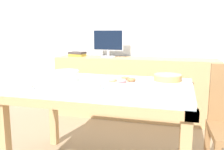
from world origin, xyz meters
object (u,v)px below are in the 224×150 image
at_px(plate_stack, 66,76).
at_px(tealight_near_cakes, 83,75).
at_px(tealight_centre, 100,87).
at_px(cake_chocolate_round, 168,79).
at_px(book_stack, 77,54).
at_px(computer_monitor, 108,43).
at_px(pastry_platter, 122,81).
at_px(tealight_near_front, 32,88).

bearing_deg(plate_stack, tealight_near_cakes, 76.39).
relative_size(plate_stack, tealight_centre, 5.25).
xyz_separation_m(cake_chocolate_round, tealight_centre, (-0.46, -0.39, -0.02)).
bearing_deg(cake_chocolate_round, tealight_near_cakes, 177.00).
xyz_separation_m(book_stack, plate_stack, (0.50, -1.40, -0.05)).
bearing_deg(book_stack, computer_monitor, -0.17).
bearing_deg(book_stack, pastry_platter, -54.09).
distance_m(pastry_platter, tealight_near_front, 0.70).
height_order(tealight_centre, tealight_near_front, same).
height_order(book_stack, tealight_near_front, book_stack).
bearing_deg(cake_chocolate_round, tealight_near_front, -150.61).
xyz_separation_m(book_stack, tealight_near_front, (0.39, -1.74, -0.08)).
relative_size(pastry_platter, tealight_near_cakes, 7.97).
height_order(computer_monitor, tealight_centre, computer_monitor).
height_order(computer_monitor, book_stack, computer_monitor).
bearing_deg(tealight_near_cakes, tealight_centre, -53.87).
bearing_deg(book_stack, tealight_near_cakes, -64.48).
bearing_deg(computer_monitor, tealight_near_cakes, -85.15).
height_order(tealight_near_cakes, tealight_near_front, same).
bearing_deg(tealight_near_front, computer_monitor, 87.82).
bearing_deg(book_stack, plate_stack, -70.23).
relative_size(book_stack, plate_stack, 1.12).
distance_m(computer_monitor, cake_chocolate_round, 1.51).
bearing_deg(pastry_platter, computer_monitor, 110.84).
relative_size(cake_chocolate_round, pastry_platter, 0.97).
bearing_deg(computer_monitor, plate_stack, -88.21).
height_order(pastry_platter, plate_stack, plate_stack).
bearing_deg(tealight_near_front, tealight_near_cakes, 73.78).
distance_m(cake_chocolate_round, plate_stack, 0.85).
height_order(plate_stack, tealight_near_cakes, plate_stack).
xyz_separation_m(computer_monitor, tealight_near_front, (-0.07, -1.74, -0.24)).
xyz_separation_m(plate_stack, tealight_centre, (0.37, -0.20, -0.03)).
bearing_deg(book_stack, cake_chocolate_round, -42.31).
relative_size(book_stack, tealight_centre, 5.90).
height_order(cake_chocolate_round, plate_stack, plate_stack).
relative_size(computer_monitor, pastry_platter, 1.33).
height_order(book_stack, plate_stack, book_stack).
relative_size(computer_monitor, tealight_near_cakes, 10.60).
relative_size(computer_monitor, tealight_centre, 10.60).
height_order(cake_chocolate_round, tealight_centre, cake_chocolate_round).
bearing_deg(tealight_centre, tealight_near_cakes, 126.13).
bearing_deg(cake_chocolate_round, tealight_centre, -140.05).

